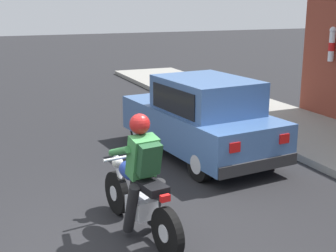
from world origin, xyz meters
TOP-DOWN VIEW (x-y plane):
  - ground_plane at (0.00, 0.00)m, footprint 80.00×80.00m
  - sidewalk_curb at (5.41, 3.00)m, footprint 2.60×22.00m
  - motorcycle_with_rider at (0.36, 0.25)m, footprint 0.65×2.01m
  - car_hatchback at (2.52, 2.83)m, footprint 2.00×3.92m

SIDE VIEW (x-z plane):
  - ground_plane at x=0.00m, z-range 0.00..0.00m
  - sidewalk_curb at x=5.41m, z-range 0.00..0.14m
  - motorcycle_with_rider at x=0.36m, z-range -0.13..1.49m
  - car_hatchback at x=2.52m, z-range -0.02..1.55m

